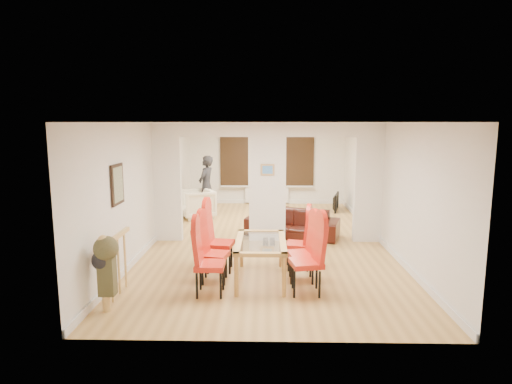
{
  "coord_description": "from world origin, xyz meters",
  "views": [
    {
      "loc": [
        -0.04,
        -9.27,
        2.59
      ],
      "look_at": [
        -0.26,
        0.6,
        1.0
      ],
      "focal_mm": 30.0,
      "sensor_mm": 36.0,
      "label": 1
    }
  ],
  "objects_px": {
    "television": "(333,202)",
    "bottle": "(280,203)",
    "person": "(206,185)",
    "dining_chair_la": "(210,260)",
    "dining_chair_lb": "(214,250)",
    "dining_chair_rb": "(301,250)",
    "armchair": "(197,204)",
    "dining_chair_lc": "(220,239)",
    "coffee_table": "(274,211)",
    "sofa": "(292,223)",
    "dining_chair_ra": "(306,257)",
    "dining_chair_rc": "(298,240)",
    "dining_table": "(261,260)",
    "bowl": "(281,207)"
  },
  "relations": [
    {
      "from": "dining_chair_lb",
      "to": "dining_chair_rb",
      "type": "bearing_deg",
      "value": 13.89
    },
    {
      "from": "dining_chair_lc",
      "to": "bottle",
      "type": "bearing_deg",
      "value": 83.5
    },
    {
      "from": "coffee_table",
      "to": "bottle",
      "type": "distance_m",
      "value": 0.31
    },
    {
      "from": "dining_chair_rc",
      "to": "coffee_table",
      "type": "height_order",
      "value": "dining_chair_rc"
    },
    {
      "from": "dining_chair_la",
      "to": "bowl",
      "type": "height_order",
      "value": "dining_chair_la"
    },
    {
      "from": "dining_chair_rc",
      "to": "bottle",
      "type": "relative_size",
      "value": 4.0
    },
    {
      "from": "dining_chair_ra",
      "to": "sofa",
      "type": "height_order",
      "value": "dining_chair_ra"
    },
    {
      "from": "dining_table",
      "to": "dining_chair_lb",
      "type": "height_order",
      "value": "dining_chair_lb"
    },
    {
      "from": "bowl",
      "to": "dining_chair_ra",
      "type": "bearing_deg",
      "value": -88.13
    },
    {
      "from": "dining_chair_la",
      "to": "television",
      "type": "relative_size",
      "value": 1.21
    },
    {
      "from": "armchair",
      "to": "dining_chair_ra",
      "type": "bearing_deg",
      "value": 1.53
    },
    {
      "from": "sofa",
      "to": "dining_chair_la",
      "type": "bearing_deg",
      "value": -96.09
    },
    {
      "from": "dining_chair_rb",
      "to": "dining_chair_ra",
      "type": "bearing_deg",
      "value": -99.63
    },
    {
      "from": "dining_table",
      "to": "dining_chair_ra",
      "type": "relative_size",
      "value": 1.28
    },
    {
      "from": "dining_chair_rc",
      "to": "person",
      "type": "xyz_separation_m",
      "value": [
        -2.26,
        4.56,
        0.33
      ]
    },
    {
      "from": "bottle",
      "to": "bowl",
      "type": "relative_size",
      "value": 1.28
    },
    {
      "from": "dining_chair_lc",
      "to": "television",
      "type": "xyz_separation_m",
      "value": [
        2.85,
        5.37,
        -0.32
      ]
    },
    {
      "from": "dining_chair_rb",
      "to": "armchair",
      "type": "xyz_separation_m",
      "value": [
        -2.48,
        4.74,
        -0.14
      ]
    },
    {
      "from": "dining_chair_la",
      "to": "dining_chair_rb",
      "type": "height_order",
      "value": "dining_chair_la"
    },
    {
      "from": "dining_chair_rc",
      "to": "television",
      "type": "xyz_separation_m",
      "value": [
        1.46,
        5.23,
        -0.26
      ]
    },
    {
      "from": "dining_chair_lb",
      "to": "dining_chair_lc",
      "type": "bearing_deg",
      "value": 97.9
    },
    {
      "from": "armchair",
      "to": "television",
      "type": "xyz_separation_m",
      "value": [
        3.93,
        1.1,
        -0.14
      ]
    },
    {
      "from": "dining_chair_la",
      "to": "dining_chair_lc",
      "type": "height_order",
      "value": "dining_chair_lc"
    },
    {
      "from": "dining_chair_rc",
      "to": "sofa",
      "type": "xyz_separation_m",
      "value": [
        0.04,
        2.22,
        -0.21
      ]
    },
    {
      "from": "dining_table",
      "to": "bottle",
      "type": "bearing_deg",
      "value": 84.63
    },
    {
      "from": "armchair",
      "to": "television",
      "type": "bearing_deg",
      "value": 81.72
    },
    {
      "from": "dining_chair_lb",
      "to": "dining_chair_lc",
      "type": "height_order",
      "value": "dining_chair_lc"
    },
    {
      "from": "television",
      "to": "bottle",
      "type": "bearing_deg",
      "value": 123.59
    },
    {
      "from": "dining_chair_la",
      "to": "armchair",
      "type": "distance_m",
      "value": 5.46
    },
    {
      "from": "dining_chair_ra",
      "to": "bottle",
      "type": "bearing_deg",
      "value": 80.44
    },
    {
      "from": "dining_chair_ra",
      "to": "dining_chair_la",
      "type": "bearing_deg",
      "value": 171.48
    },
    {
      "from": "dining_chair_la",
      "to": "dining_chair_rb",
      "type": "xyz_separation_m",
      "value": [
        1.43,
        0.61,
        -0.01
      ]
    },
    {
      "from": "person",
      "to": "dining_chair_lb",
      "type": "bearing_deg",
      "value": 26.89
    },
    {
      "from": "dining_chair_lc",
      "to": "dining_chair_rc",
      "type": "relative_size",
      "value": 1.12
    },
    {
      "from": "bottle",
      "to": "television",
      "type": "bearing_deg",
      "value": 19.57
    },
    {
      "from": "coffee_table",
      "to": "dining_chair_ra",
      "type": "bearing_deg",
      "value": -86.1
    },
    {
      "from": "person",
      "to": "armchair",
      "type": "bearing_deg",
      "value": -6.93
    },
    {
      "from": "dining_table",
      "to": "dining_chair_ra",
      "type": "distance_m",
      "value": 0.91
    },
    {
      "from": "dining_chair_rb",
      "to": "television",
      "type": "height_order",
      "value": "dining_chair_rb"
    },
    {
      "from": "dining_chair_rc",
      "to": "armchair",
      "type": "distance_m",
      "value": 4.81
    },
    {
      "from": "dining_chair_la",
      "to": "television",
      "type": "bearing_deg",
      "value": 66.43
    },
    {
      "from": "dining_chair_lc",
      "to": "armchair",
      "type": "relative_size",
      "value": 1.32
    },
    {
      "from": "dining_table",
      "to": "dining_chair_lc",
      "type": "bearing_deg",
      "value": 147.21
    },
    {
      "from": "dining_chair_lb",
      "to": "coffee_table",
      "type": "distance_m",
      "value": 5.38
    },
    {
      "from": "dining_chair_ra",
      "to": "television",
      "type": "height_order",
      "value": "dining_chair_ra"
    },
    {
      "from": "dining_chair_lb",
      "to": "dining_table",
      "type": "bearing_deg",
      "value": 16.77
    },
    {
      "from": "dining_chair_lc",
      "to": "bottle",
      "type": "height_order",
      "value": "dining_chair_lc"
    },
    {
      "from": "dining_chair_lc",
      "to": "coffee_table",
      "type": "distance_m",
      "value": 4.84
    },
    {
      "from": "person",
      "to": "dining_chair_la",
      "type": "bearing_deg",
      "value": 26.04
    },
    {
      "from": "dining_chair_rb",
      "to": "bowl",
      "type": "relative_size",
      "value": 5.29
    }
  ]
}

